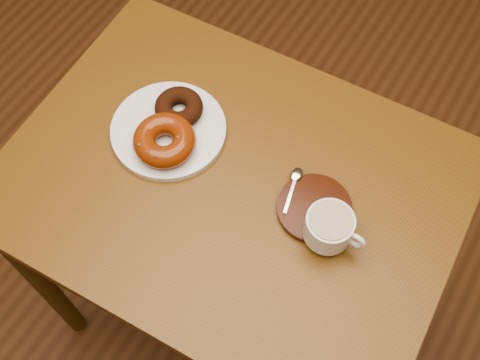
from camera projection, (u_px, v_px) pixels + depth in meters
The scene contains 7 objects.
cafe_table at pixel (232, 209), 1.22m from camera, with size 0.86×0.67×0.78m.
donut_plate at pixel (169, 130), 1.15m from camera, with size 0.22×0.22×0.01m, color white.
donut_cinnamon at pixel (179, 107), 1.15m from camera, with size 0.09×0.09×0.03m, color black.
donut_caramel at pixel (164, 140), 1.11m from camera, with size 0.15×0.15×0.04m.
saucer at pixel (314, 208), 1.07m from camera, with size 0.13×0.13×0.01m, color #331207.
coffee_cup at pixel (330, 227), 1.01m from camera, with size 0.11×0.08×0.06m.
teaspoon at pixel (295, 178), 1.09m from camera, with size 0.03×0.10×0.01m.
Camera 1 is at (0.35, -0.10, 1.75)m, focal length 45.00 mm.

